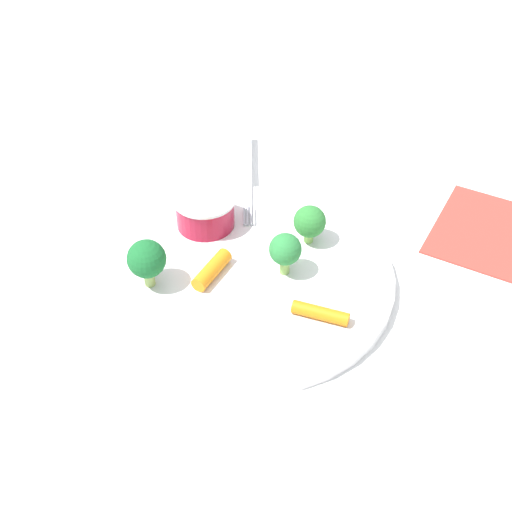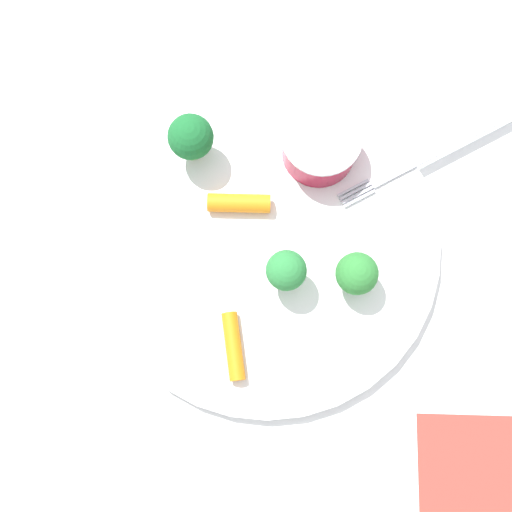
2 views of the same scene
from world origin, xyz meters
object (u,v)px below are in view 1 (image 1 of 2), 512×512
Objects in this scene: sauce_cup at (205,211)px; carrot_stick_0 at (212,270)px; broccoli_floret_2 at (147,260)px; fork at (249,175)px; carrot_stick_1 at (320,313)px; broccoli_floret_0 at (310,222)px; broccoli_floret_1 at (285,250)px; plate at (250,276)px.

carrot_stick_0 is (-0.06, 0.05, -0.01)m from sauce_cup.
broccoli_floret_2 is 0.20m from fork.
broccoli_floret_2 is at bearing 23.24° from carrot_stick_1.
broccoli_floret_0 is 0.11m from carrot_stick_1.
broccoli_floret_0 reaches higher than carrot_stick_0.
broccoli_floret_1 is 0.13m from broccoli_floret_2.
fork is (0.19, -0.13, -0.00)m from carrot_stick_1.
broccoli_floret_2 is (0.08, 0.14, 0.01)m from broccoli_floret_0.
sauce_cup is 1.52× the size of broccoli_floret_0.
plate is at bearing 75.71° from broccoli_floret_0.
sauce_cup is 1.25× the size of broccoli_floret_2.
plate is 0.16m from fork.
broccoli_floret_1 is at bearing 175.92° from sauce_cup.
plate is at bearing 161.17° from sauce_cup.
broccoli_floret_0 is 0.83× the size of broccoli_floret_2.
carrot_stick_1 is 0.34× the size of fork.
broccoli_floret_1 is (-0.01, 0.05, 0.00)m from broccoli_floret_0.
plate is at bearing 36.16° from broccoli_floret_1.
carrot_stick_0 is (0.04, 0.10, -0.02)m from broccoli_floret_0.
broccoli_floret_2 is 0.06m from carrot_stick_0.
broccoli_floret_0 is (-0.10, -0.04, 0.01)m from sauce_cup.
sauce_cup is 0.10m from broccoli_floret_2.
broccoli_floret_0 reaches higher than fork.
plate is 6.26× the size of broccoli_floret_1.
fork is (0.13, -0.10, -0.03)m from broccoli_floret_1.
plate is 0.09m from sauce_cup.
sauce_cup is at bearing 24.16° from broccoli_floret_0.
carrot_stick_1 is at bearing 167.98° from sauce_cup.
broccoli_floret_1 is 0.29× the size of fork.
carrot_stick_0 is at bearing 42.61° from broccoli_floret_1.
broccoli_floret_0 reaches higher than sauce_cup.
broccoli_floret_2 is 1.00× the size of carrot_stick_0.
plate is 5.41× the size of carrot_stick_1.
carrot_stick_1 is at bearing 130.85° from broccoli_floret_0.
broccoli_floret_0 is at bearing 156.94° from fork.
sauce_cup is 1.41× the size of broccoli_floret_1.
plate is 5.56× the size of broccoli_floret_2.
carrot_stick_1 is at bearing 145.18° from fork.
carrot_stick_0 is 0.11m from carrot_stick_1.
carrot_stick_1 reaches higher than plate.
broccoli_floret_1 reaches higher than sauce_cup.
plate is 0.09m from carrot_stick_1.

